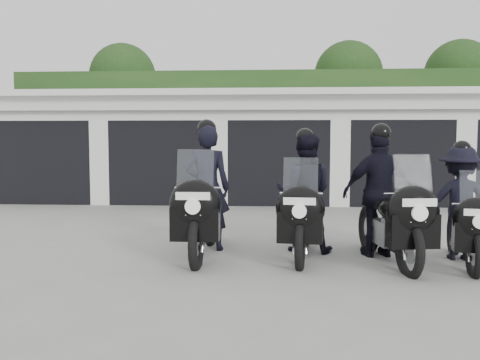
# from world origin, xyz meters

# --- Properties ---
(ground) EXTENTS (80.00, 80.00, 0.00)m
(ground) POSITION_xyz_m (0.00, 0.00, 0.00)
(ground) COLOR gray
(ground) RESTS_ON ground
(garage_block) EXTENTS (16.40, 6.80, 2.96)m
(garage_block) POSITION_xyz_m (-0.00, 8.06, 1.42)
(garage_block) COLOR silver
(garage_block) RESTS_ON ground
(background_vegetation) EXTENTS (20.00, 3.90, 5.80)m
(background_vegetation) POSITION_xyz_m (0.37, 12.92, 2.77)
(background_vegetation) COLOR #1B3B15
(background_vegetation) RESTS_ON ground
(police_bike_a) EXTENTS (0.70, 2.37, 2.06)m
(police_bike_a) POSITION_xyz_m (-1.18, -0.16, 0.82)
(police_bike_a) COLOR black
(police_bike_a) RESTS_ON ground
(police_bike_b) EXTENTS (0.94, 2.21, 1.92)m
(police_bike_b) POSITION_xyz_m (0.29, -0.05, 0.81)
(police_bike_b) COLOR black
(police_bike_b) RESTS_ON ground
(police_bike_c) EXTENTS (1.16, 2.27, 1.99)m
(police_bike_c) POSITION_xyz_m (1.40, -0.30, 0.84)
(police_bike_c) COLOR black
(police_bike_c) RESTS_ON ground
(police_bike_d) EXTENTS (1.11, 1.98, 1.73)m
(police_bike_d) POSITION_xyz_m (2.44, -0.39, 0.74)
(police_bike_d) COLOR black
(police_bike_d) RESTS_ON ground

